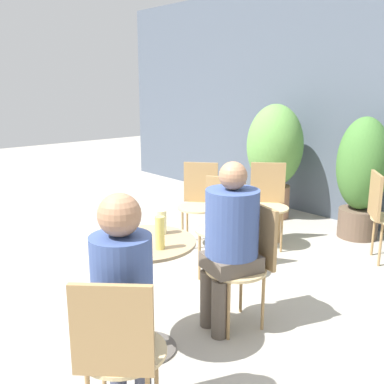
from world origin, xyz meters
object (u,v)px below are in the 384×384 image
at_px(bistro_chair_0, 118,346).
at_px(beer_glass_2, 160,233).
at_px(beer_glass_1, 115,226).
at_px(bistro_chair_2, 222,217).
at_px(beer_glass_0, 161,222).
at_px(bistro_chair_5, 268,197).
at_px(bistro_chair_4, 199,197).
at_px(bistro_chair_1, 248,255).
at_px(seated_person_1, 230,234).
at_px(potted_plant_0, 275,153).
at_px(potted_plant_1, 362,173).
at_px(seated_person_0, 123,290).
at_px(cafe_table_near, 144,273).

distance_m(bistro_chair_0, beer_glass_2, 0.75).
bearing_deg(beer_glass_1, bistro_chair_2, 108.15).
bearing_deg(beer_glass_0, beer_glass_2, -39.03).
bearing_deg(bistro_chair_5, bistro_chair_4, -174.56).
relative_size(bistro_chair_1, seated_person_1, 0.73).
xyz_separation_m(bistro_chair_4, potted_plant_0, (-0.12, 1.40, 0.32)).
height_order(bistro_chair_4, beer_glass_0, beer_glass_0).
height_order(bistro_chair_1, potted_plant_1, potted_plant_1).
relative_size(bistro_chair_1, beer_glass_0, 5.60).
height_order(bistro_chair_2, seated_person_0, seated_person_0).
bearing_deg(potted_plant_1, seated_person_1, -80.89).
height_order(beer_glass_2, potted_plant_1, potted_plant_1).
bearing_deg(beer_glass_1, potted_plant_0, 112.16).
bearing_deg(potted_plant_0, bistro_chair_5, -54.39).
bearing_deg(bistro_chair_5, cafe_table_near, -112.53).
height_order(bistro_chair_5, beer_glass_2, beer_glass_2).
height_order(bistro_chair_2, seated_person_1, seated_person_1).
bearing_deg(seated_person_1, potted_plant_0, 137.09).
xyz_separation_m(bistro_chair_2, beer_glass_1, (0.46, -1.40, 0.33)).
bearing_deg(bistro_chair_0, cafe_table_near, -90.00).
xyz_separation_m(bistro_chair_4, beer_glass_1, (1.16, -1.74, 0.33)).
bearing_deg(potted_plant_0, bistro_chair_1, -54.78).
xyz_separation_m(bistro_chair_4, potted_plant_1, (1.03, 1.50, 0.21)).
distance_m(beer_glass_0, potted_plant_1, 2.96).
height_order(bistro_chair_5, seated_person_1, seated_person_1).
distance_m(bistro_chair_2, potted_plant_0, 1.96).
relative_size(bistro_chair_5, beer_glass_1, 4.70).
bearing_deg(beer_glass_2, bistro_chair_2, 120.53).
relative_size(potted_plant_0, potted_plant_1, 1.07).
height_order(bistro_chair_0, beer_glass_1, beer_glass_1).
bearing_deg(seated_person_0, bistro_chair_5, -110.30).
xyz_separation_m(bistro_chair_1, bistro_chair_4, (-1.47, 0.86, 0.00)).
distance_m(bistro_chair_2, seated_person_1, 1.00).
relative_size(bistro_chair_4, beer_glass_0, 5.60).
bearing_deg(cafe_table_near, potted_plant_0, 114.88).
bearing_deg(beer_glass_2, seated_person_1, 91.81).
relative_size(cafe_table_near, bistro_chair_4, 0.86).
bearing_deg(cafe_table_near, beer_glass_2, -0.99).
relative_size(bistro_chair_0, beer_glass_1, 4.70).
bearing_deg(potted_plant_0, beer_glass_2, -62.48).
height_order(beer_glass_1, potted_plant_0, potted_plant_0).
height_order(seated_person_0, beer_glass_0, seated_person_0).
distance_m(beer_glass_2, potted_plant_0, 3.40).
xyz_separation_m(seated_person_1, potted_plant_0, (-1.55, 2.40, 0.14)).
bearing_deg(bistro_chair_1, bistro_chair_2, 160.77).
height_order(cafe_table_near, beer_glass_2, beer_glass_2).
distance_m(cafe_table_near, bistro_chair_1, 0.78).
bearing_deg(potted_plant_0, potted_plant_1, 5.18).
distance_m(beer_glass_2, potted_plant_1, 3.15).
bearing_deg(cafe_table_near, bistro_chair_0, -44.22).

